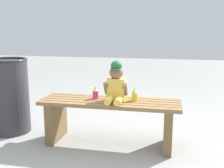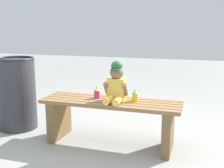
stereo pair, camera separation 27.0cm
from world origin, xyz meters
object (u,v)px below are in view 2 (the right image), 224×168
(park_bench, at_px, (110,115))
(sippy_cup_right, at_px, (135,96))
(child_figure, at_px, (116,84))
(trash_bin, at_px, (17,93))
(sippy_cup_left, at_px, (97,93))

(park_bench, height_order, sippy_cup_right, sippy_cup_right)
(child_figure, height_order, trash_bin, child_figure)
(park_bench, relative_size, child_figure, 3.49)
(trash_bin, bearing_deg, child_figure, -6.04)
(trash_bin, bearing_deg, sippy_cup_right, -2.88)
(park_bench, xyz_separation_m, sippy_cup_left, (-0.16, 0.04, 0.22))
(child_figure, distance_m, sippy_cup_right, 0.22)
(sippy_cup_left, height_order, trash_bin, trash_bin)
(sippy_cup_left, bearing_deg, park_bench, -13.47)
(sippy_cup_right, distance_m, trash_bin, 1.44)
(park_bench, distance_m, child_figure, 0.34)
(park_bench, height_order, trash_bin, trash_bin)
(park_bench, relative_size, sippy_cup_right, 11.38)
(child_figure, bearing_deg, sippy_cup_left, 164.77)
(sippy_cup_left, bearing_deg, trash_bin, 176.01)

